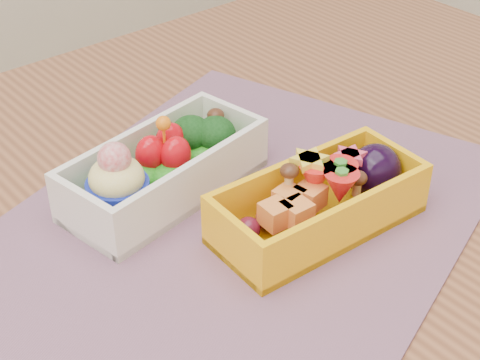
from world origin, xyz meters
TOP-DOWN VIEW (x-y plane):
  - table at (0.00, 0.00)m, footprint 1.20×0.80m
  - placemat at (0.04, -0.01)m, footprint 0.56×0.49m
  - bento_white at (0.02, 0.07)m, footprint 0.20×0.12m
  - bento_yellow at (0.09, -0.06)m, footprint 0.19×0.09m

SIDE VIEW (x-z plane):
  - table at x=0.00m, z-range 0.28..1.03m
  - placemat at x=0.04m, z-range 0.75..0.75m
  - bento_yellow at x=0.09m, z-range 0.75..0.81m
  - bento_white at x=0.02m, z-range 0.74..0.82m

